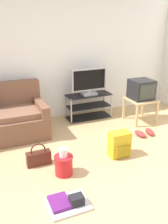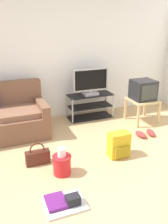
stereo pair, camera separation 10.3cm
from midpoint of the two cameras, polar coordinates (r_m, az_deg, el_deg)
ground_plane at (r=3.34m, az=1.75°, el=-16.32°), size 9.00×9.80×0.02m
wall_back at (r=5.04m, az=-9.35°, el=13.20°), size 9.00×0.10×2.70m
tv_stand at (r=5.23m, az=1.96°, el=1.40°), size 0.94×0.39×0.51m
flat_tv at (r=5.06m, az=2.14°, el=6.92°), size 0.75×0.22×0.54m
side_table at (r=5.12m, az=13.87°, el=2.07°), size 0.54×0.54×0.48m
crt_tv at (r=5.06m, az=14.03°, el=4.99°), size 0.43×0.42×0.39m
backpack at (r=3.85m, az=8.79°, el=-7.49°), size 0.31×0.27×0.39m
handbag at (r=3.71m, az=-9.83°, el=-10.13°), size 0.35×0.12×0.34m
cleaning_bucket at (r=3.44m, az=-4.22°, el=-11.69°), size 0.26×0.26×0.39m
sneakers_pair at (r=4.64m, az=14.68°, el=-4.83°), size 0.37×0.29×0.09m
floor_tray at (r=3.01m, az=-3.53°, el=-20.12°), size 0.47×0.36×0.14m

